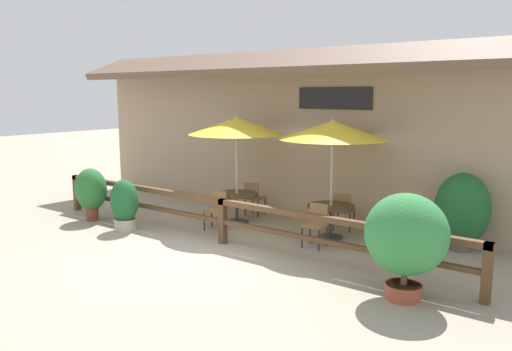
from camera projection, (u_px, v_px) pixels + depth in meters
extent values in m
plane|color=#9E937F|center=(188.00, 256.00, 9.65)|extent=(60.00, 60.00, 0.00)
cube|color=tan|center=(302.00, 146.00, 12.69)|extent=(14.00, 0.40, 3.60)
cube|color=brown|center=(291.00, 61.00, 11.91)|extent=(14.28, 1.48, 0.70)
cube|color=black|center=(334.00, 98.00, 11.72)|extent=(1.90, 0.04, 0.51)
cube|color=brown|center=(223.00, 202.00, 10.33)|extent=(10.40, 0.14, 0.11)
cube|color=brown|center=(223.00, 221.00, 10.40)|extent=(10.40, 0.10, 0.09)
cube|color=brown|center=(77.00, 193.00, 13.40)|extent=(0.14, 0.14, 0.95)
cube|color=brown|center=(223.00, 221.00, 10.40)|extent=(0.14, 0.14, 0.95)
cube|color=brown|center=(487.00, 273.00, 7.40)|extent=(0.14, 0.14, 0.95)
cylinder|color=#B7B2A8|center=(237.00, 178.00, 12.03)|extent=(0.06, 0.06, 2.21)
cone|color=yellow|center=(236.00, 126.00, 11.83)|extent=(2.30, 2.30, 0.39)
sphere|color=#B2ADA3|center=(236.00, 118.00, 11.79)|extent=(0.07, 0.07, 0.07)
cylinder|color=#4C3826|center=(237.00, 194.00, 12.10)|extent=(1.03, 1.03, 0.05)
cylinder|color=#333333|center=(237.00, 209.00, 12.15)|extent=(0.07, 0.07, 0.67)
cylinder|color=#333333|center=(237.00, 221.00, 12.21)|extent=(0.57, 0.57, 0.03)
cube|color=olive|center=(215.00, 211.00, 11.45)|extent=(0.51, 0.51, 0.05)
cube|color=olive|center=(219.00, 199.00, 11.59)|extent=(0.39, 0.14, 0.40)
cylinder|color=#2D2D2D|center=(204.00, 222.00, 11.39)|extent=(0.04, 0.04, 0.43)
cylinder|color=#2D2D2D|center=(219.00, 223.00, 11.25)|extent=(0.04, 0.04, 0.43)
cylinder|color=#2D2D2D|center=(212.00, 218.00, 11.74)|extent=(0.04, 0.04, 0.43)
cylinder|color=#2D2D2D|center=(226.00, 220.00, 11.60)|extent=(0.04, 0.04, 0.43)
cube|color=olive|center=(255.00, 198.00, 12.84)|extent=(0.46, 0.46, 0.05)
cube|color=olive|center=(251.00, 191.00, 12.64)|extent=(0.40, 0.08, 0.40)
cylinder|color=#2D2D2D|center=(265.00, 206.00, 12.94)|extent=(0.04, 0.04, 0.43)
cylinder|color=#2D2D2D|center=(253.00, 205.00, 13.13)|extent=(0.04, 0.04, 0.43)
cylinder|color=#2D2D2D|center=(258.00, 209.00, 12.62)|extent=(0.04, 0.04, 0.43)
cylinder|color=#2D2D2D|center=(245.00, 208.00, 12.81)|extent=(0.04, 0.04, 0.43)
cylinder|color=#B7B2A8|center=(331.00, 188.00, 10.71)|extent=(0.06, 0.06, 2.21)
cone|color=yellow|center=(333.00, 130.00, 10.51)|extent=(2.30, 2.30, 0.39)
sphere|color=#B2ADA3|center=(333.00, 121.00, 10.48)|extent=(0.07, 0.07, 0.07)
cylinder|color=#4C3826|center=(331.00, 206.00, 10.78)|extent=(1.03, 1.03, 0.05)
cylinder|color=#333333|center=(330.00, 223.00, 10.84)|extent=(0.07, 0.07, 0.67)
cylinder|color=#333333|center=(330.00, 237.00, 10.89)|extent=(0.57, 0.57, 0.03)
cube|color=olive|center=(315.00, 225.00, 10.17)|extent=(0.45, 0.45, 0.05)
cube|color=olive|center=(319.00, 213.00, 10.29)|extent=(0.40, 0.07, 0.40)
cylinder|color=#2D2D2D|center=(302.00, 238.00, 10.15)|extent=(0.04, 0.04, 0.43)
cylinder|color=#2D2D2D|center=(319.00, 240.00, 9.95)|extent=(0.04, 0.04, 0.43)
cylinder|color=#2D2D2D|center=(310.00, 233.00, 10.47)|extent=(0.04, 0.04, 0.43)
cylinder|color=#2D2D2D|center=(327.00, 236.00, 10.27)|extent=(0.04, 0.04, 0.43)
cube|color=olive|center=(344.00, 210.00, 11.48)|extent=(0.49, 0.49, 0.05)
cube|color=olive|center=(342.00, 202.00, 11.27)|extent=(0.40, 0.11, 0.40)
cylinder|color=#2D2D2D|center=(354.00, 219.00, 11.60)|extent=(0.04, 0.04, 0.43)
cylinder|color=#2D2D2D|center=(338.00, 218.00, 11.76)|extent=(0.04, 0.04, 0.43)
cylinder|color=#2D2D2D|center=(350.00, 223.00, 11.26)|extent=(0.04, 0.04, 0.43)
cylinder|color=#2D2D2D|center=(333.00, 221.00, 11.42)|extent=(0.04, 0.04, 0.43)
cylinder|color=#9E4C33|center=(403.00, 291.00, 7.64)|extent=(0.53, 0.53, 0.23)
cylinder|color=#9E4C33|center=(404.00, 285.00, 7.62)|extent=(0.57, 0.57, 0.04)
cylinder|color=brown|center=(404.00, 272.00, 7.59)|extent=(0.09, 0.09, 0.37)
ellipsoid|color=#338442|center=(406.00, 234.00, 7.49)|extent=(1.26, 1.14, 1.25)
cylinder|color=brown|center=(92.00, 213.00, 12.36)|extent=(0.30, 0.30, 0.35)
cylinder|color=brown|center=(92.00, 207.00, 12.33)|extent=(0.32, 0.32, 0.04)
ellipsoid|color=#287033|center=(91.00, 189.00, 12.26)|extent=(0.82, 0.74, 1.03)
cylinder|color=#B7AD99|center=(125.00, 224.00, 11.48)|extent=(0.48, 0.48, 0.27)
cylinder|color=#B7AD99|center=(125.00, 220.00, 11.46)|extent=(0.52, 0.52, 0.04)
ellipsoid|color=#1E5B2D|center=(124.00, 201.00, 11.39)|extent=(0.67, 0.60, 0.99)
cylinder|color=#564C47|center=(460.00, 244.00, 10.03)|extent=(0.44, 0.44, 0.23)
cylinder|color=#564C47|center=(460.00, 240.00, 10.02)|extent=(0.47, 0.47, 0.04)
ellipsoid|color=#1E5B2D|center=(462.00, 209.00, 9.91)|extent=(1.07, 0.96, 1.45)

